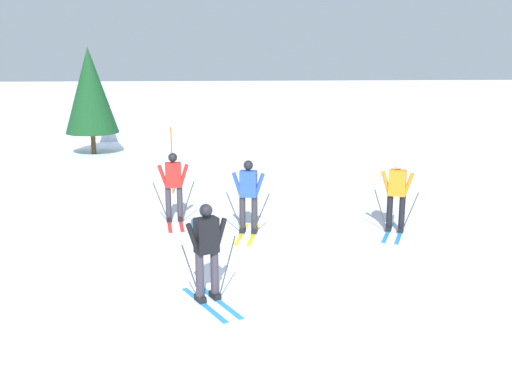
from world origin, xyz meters
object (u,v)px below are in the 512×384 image
at_px(skier_blue, 248,195).
at_px(skier_red, 174,185).
at_px(trail_marker_pole, 172,161).
at_px(conifer_far_left, 90,90).
at_px(skier_black, 206,247).
at_px(skier_orange, 397,194).

bearing_deg(skier_blue, skier_red, 149.15).
distance_m(trail_marker_pole, conifer_far_left, 7.74).
bearing_deg(trail_marker_pole, skier_blue, -62.68).
bearing_deg(skier_black, skier_orange, 40.34).
relative_size(skier_orange, conifer_far_left, 0.42).
relative_size(skier_black, skier_blue, 1.00).
relative_size(skier_black, trail_marker_pole, 0.88).
bearing_deg(skier_orange, skier_black, -139.66).
xyz_separation_m(skier_blue, trail_marker_pole, (-2.03, 3.93, 0.06)).
bearing_deg(trail_marker_pole, skier_red, -84.87).
bearing_deg(skier_blue, skier_orange, -1.54).
xyz_separation_m(skier_orange, conifer_far_left, (-9.03, 10.71, 1.56)).
relative_size(skier_black, skier_red, 1.00).
bearing_deg(skier_orange, trail_marker_pole, 143.51).
bearing_deg(skier_blue, skier_black, -103.24).
bearing_deg(skier_black, skier_red, 100.59).
distance_m(skier_blue, skier_red, 2.06).
height_order(trail_marker_pole, conifer_far_left, conifer_far_left).
bearing_deg(conifer_far_left, skier_black, -71.70).
bearing_deg(skier_red, trail_marker_pole, 95.13).
height_order(skier_blue, skier_red, same).
xyz_separation_m(skier_black, skier_red, (-0.89, 4.79, -0.04)).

